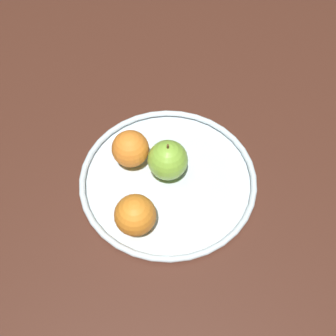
# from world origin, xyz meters

# --- Properties ---
(ground_plane) EXTENTS (1.66, 1.66, 0.04)m
(ground_plane) POSITION_xyz_m (0.00, 0.00, -0.02)
(ground_plane) COLOR #47251A
(fruit_bowl) EXTENTS (0.35, 0.35, 0.02)m
(fruit_bowl) POSITION_xyz_m (0.00, 0.00, 0.01)
(fruit_bowl) COLOR silver
(fruit_bowl) RESTS_ON ground_plane
(apple) EXTENTS (0.08, 0.08, 0.09)m
(apple) POSITION_xyz_m (-0.01, 0.00, 0.06)
(apple) COLOR #85BB3A
(apple) RESTS_ON fruit_bowl
(orange_front_right) EXTENTS (0.08, 0.08, 0.08)m
(orange_front_right) POSITION_xyz_m (0.10, -0.06, 0.06)
(orange_front_right) COLOR orange
(orange_front_right) RESTS_ON fruit_bowl
(orange_back_left) EXTENTS (0.07, 0.07, 0.07)m
(orange_back_left) POSITION_xyz_m (-0.04, -0.07, 0.05)
(orange_back_left) COLOR orange
(orange_back_left) RESTS_ON fruit_bowl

